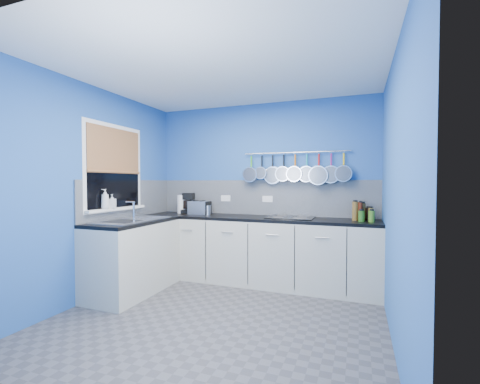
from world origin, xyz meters
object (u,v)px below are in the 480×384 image
Objects in this scene: paper_towel at (181,204)px; toaster at (199,208)px; canister at (208,210)px; hob at (291,217)px; soap_bottle_b at (112,201)px; soap_bottle_a at (105,199)px; coffee_maker at (188,203)px.

toaster is at bearing -5.52° from paper_towel.
hob is at bearing 1.51° from canister.
soap_bottle_b reaches higher than hob.
paper_towel is 0.46× the size of hob.
soap_bottle_b reaches higher than canister.
canister is (0.47, -0.06, -0.07)m from paper_towel.
hob is (2.02, 1.17, -0.26)m from soap_bottle_a.
canister is at bearing -178.49° from hob.
paper_towel is 1.69m from hob.
soap_bottle_b is at bearing 90.00° from soap_bottle_a.
paper_towel is at bearing -174.30° from coffee_maker.
coffee_maker is at bearing 70.92° from soap_bottle_a.
paper_towel is at bearing 172.67° from toaster.
coffee_maker is (0.42, 1.23, -0.12)m from soap_bottle_a.
toaster is 2.23× the size of canister.
toaster is at bearing 169.92° from canister.
coffee_maker is at bearing 166.27° from canister.
coffee_maker is (0.09, 0.03, 0.02)m from paper_towel.
soap_bottle_b is at bearing -128.17° from canister.
paper_towel is 0.48m from canister.
paper_towel is at bearing 179.13° from hob.
soap_bottle_a is 0.80× the size of toaster.
soap_bottle_a is at bearing -105.61° from paper_towel.
canister is at bearing -11.89° from toaster.
paper_towel is 0.32m from toaster.
soap_bottle_a is 1.35m from toaster.
canister is at bearing -6.98° from paper_towel.
toaster is (0.32, -0.03, -0.04)m from paper_towel.
canister is (0.38, -0.09, -0.09)m from coffee_maker.
soap_bottle_b is 1.24m from toaster.
hob is (1.68, -0.03, -0.13)m from paper_towel.
canister is at bearing 51.83° from soap_bottle_b.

